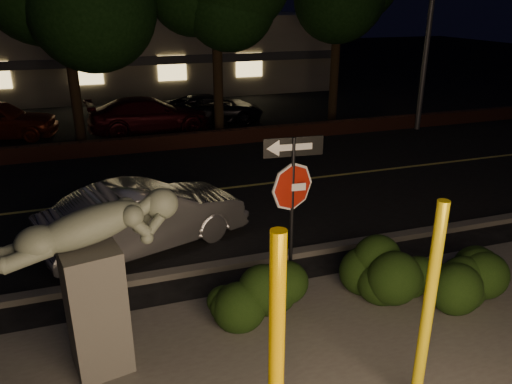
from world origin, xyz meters
TOP-DOWN VIEW (x-y plane):
  - ground at (0.00, 10.00)m, footprint 90.00×90.00m
  - road at (0.00, 7.00)m, footprint 80.00×8.00m
  - lane_marking at (0.00, 7.00)m, footprint 80.00×0.12m
  - curb at (0.00, 2.90)m, footprint 80.00×0.25m
  - brick_wall at (0.00, 11.30)m, footprint 40.00×0.35m
  - parking_lot at (0.00, 17.00)m, footprint 40.00×12.00m
  - building at (0.00, 24.99)m, footprint 22.00×10.20m
  - yellow_pole_left at (-0.72, -1.75)m, footprint 0.15×0.15m
  - yellow_pole_right at (1.37, -1.20)m, footprint 0.14×0.14m
  - signpost at (0.81, 1.60)m, footprint 0.96×0.13m
  - sculpture at (-2.27, 0.82)m, footprint 2.31×1.01m
  - hedge_center at (0.11, 1.36)m, footprint 2.12×1.61m
  - hedge_right at (2.47, 1.07)m, footprint 1.98×1.59m
  - hedge_far_right at (3.57, 0.61)m, footprint 1.56×1.07m
  - silver_sedan at (-1.26, 4.28)m, footprint 4.39×2.68m
  - parked_car_darkred at (0.04, 13.88)m, footprint 4.70×2.16m
  - parked_car_dark at (2.66, 14.58)m, footprint 4.29×2.22m

SIDE VIEW (x-z plane):
  - ground at x=0.00m, z-range 0.00..0.00m
  - road at x=0.00m, z-range 0.00..0.01m
  - parking_lot at x=0.00m, z-range 0.00..0.01m
  - lane_marking at x=0.00m, z-range 0.02..0.02m
  - curb at x=0.00m, z-range 0.00..0.12m
  - brick_wall at x=0.00m, z-range 0.00..0.50m
  - hedge_center at x=0.11m, z-range 0.00..1.00m
  - hedge_far_right at x=3.57m, z-range 0.00..1.02m
  - hedge_right at x=2.47m, z-range 0.00..1.15m
  - parked_car_dark at x=2.66m, z-range 0.00..1.16m
  - parked_car_darkred at x=0.04m, z-range 0.00..1.33m
  - silver_sedan at x=-1.26m, z-range 0.00..1.37m
  - yellow_pole_right at x=1.37m, z-range 0.00..2.80m
  - yellow_pole_left at x=-0.72m, z-range 0.00..3.02m
  - sculpture at x=-2.27m, z-range 0.29..2.75m
  - building at x=0.00m, z-range 0.00..4.00m
  - signpost at x=0.81m, z-range 0.60..3.43m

